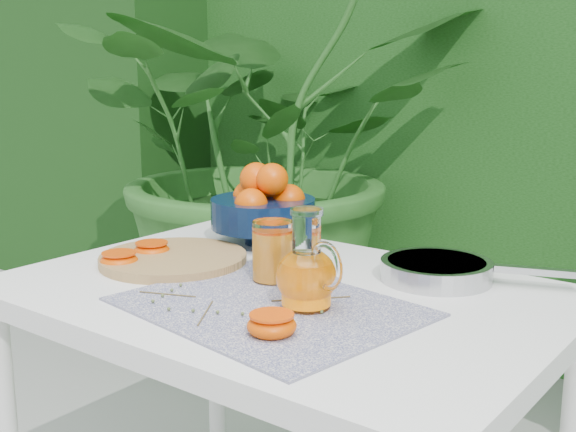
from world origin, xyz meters
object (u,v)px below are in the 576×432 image
Objects in this scene: white_table at (281,330)px; fruit_bowl at (264,206)px; cutting_board at (173,259)px; juice_pitcher at (307,274)px; saute_pan at (438,269)px.

white_table is 3.58× the size of fruit_bowl.
fruit_bowl reaches higher than cutting_board.
fruit_bowl is at bearing 137.96° from juice_pitcher.
cutting_board is at bearing -98.63° from fruit_bowl.
cutting_board is 0.39m from juice_pitcher.
fruit_bowl reaches higher than white_table.
fruit_bowl is at bearing 134.52° from white_table.
fruit_bowl is at bearing 176.59° from saute_pan.
cutting_board is 1.79× the size of juice_pitcher.
cutting_board is at bearing -178.62° from white_table.
white_table is 5.98× the size of juice_pitcher.
saute_pan is (0.48, 0.22, 0.01)m from cutting_board.
white_table is at bearing -45.48° from fruit_bowl.
cutting_board is 0.53m from saute_pan.
saute_pan is (0.44, -0.03, -0.06)m from fruit_bowl.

